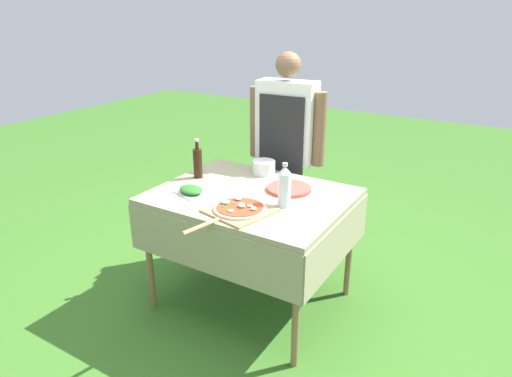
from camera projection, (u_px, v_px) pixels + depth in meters
ground_plane at (252, 299)px, 3.03m from camera, size 12.00×12.00×0.00m
prep_table at (251, 206)px, 2.78m from camera, size 1.16×0.91×0.76m
person_cook at (286, 142)px, 3.26m from camera, size 0.57×0.21×1.53m
pizza_on_peel at (238, 210)px, 2.49m from camera, size 0.38×0.57×0.06m
oil_bottle at (198, 162)px, 2.97m from camera, size 0.06×0.06×0.26m
water_bottle at (285, 186)px, 2.53m from camera, size 0.07×0.07×0.26m
herb_container at (191, 190)px, 2.74m from camera, size 0.23×0.20×0.04m
mixing_tub at (264, 167)px, 3.06m from camera, size 0.15×0.15×0.09m
plate_stack at (289, 189)px, 2.79m from camera, size 0.28×0.28×0.02m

